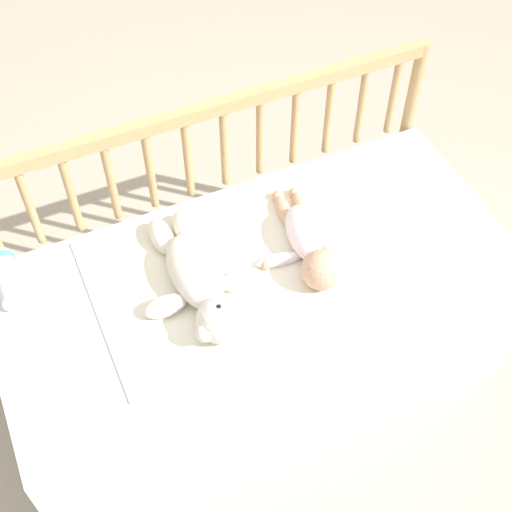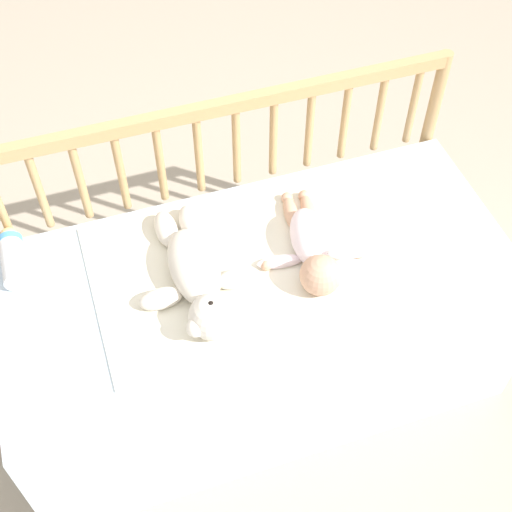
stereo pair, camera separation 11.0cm
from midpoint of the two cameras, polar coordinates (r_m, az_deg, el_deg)
name	(u,v)px [view 2 (the right image)]	position (r m, az deg, el deg)	size (l,w,h in m)	color
ground_plane	(257,368)	(2.20, 1.55, -9.01)	(12.00, 12.00, 0.00)	tan
crib_mattress	(257,325)	(1.99, 1.70, -5.64)	(1.33, 0.62, 0.47)	silver
crib_rail	(218,163)	(1.95, -1.39, 7.40)	(1.33, 0.04, 0.76)	tan
blanket	(250,263)	(1.82, 1.29, -0.64)	(0.80, 0.51, 0.01)	silver
teddy_bear	(197,277)	(1.74, -2.92, -1.74)	(0.30, 0.43, 0.11)	silver
baby	(312,247)	(1.81, 6.24, 0.63)	(0.28, 0.37, 0.10)	white
baby_bottle	(12,256)	(1.88, -17.35, -0.07)	(0.06, 0.18, 0.06)	white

